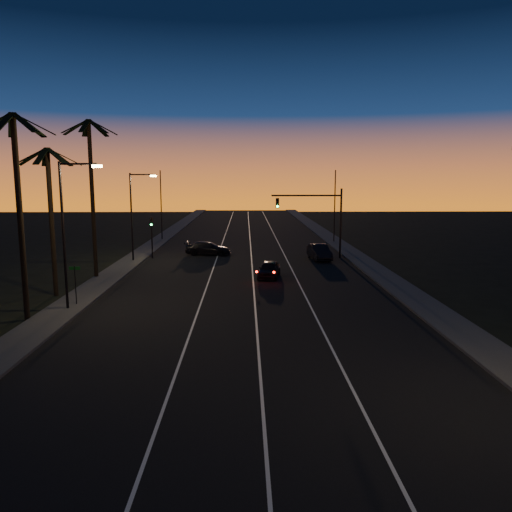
{
  "coord_description": "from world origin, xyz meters",
  "views": [
    {
      "loc": [
        -0.09,
        -9.9,
        8.04
      ],
      "look_at": [
        0.59,
        22.3,
        2.99
      ],
      "focal_mm": 35.0,
      "sensor_mm": 36.0,
      "label": 1
    }
  ],
  "objects_px": {
    "signal_mast": "(318,211)",
    "cross_car": "(208,248)",
    "right_car": "(319,252)",
    "lead_car": "(269,269)"
  },
  "relations": [
    {
      "from": "signal_mast",
      "to": "cross_car",
      "type": "relative_size",
      "value": 1.42
    },
    {
      "from": "right_car",
      "to": "lead_car",
      "type": "bearing_deg",
      "value": -121.46
    },
    {
      "from": "lead_car",
      "to": "cross_car",
      "type": "xyz_separation_m",
      "value": [
        -5.85,
        12.1,
        0.03
      ]
    },
    {
      "from": "signal_mast",
      "to": "cross_car",
      "type": "height_order",
      "value": "signal_mast"
    },
    {
      "from": "lead_car",
      "to": "cross_car",
      "type": "height_order",
      "value": "cross_car"
    },
    {
      "from": "lead_car",
      "to": "right_car",
      "type": "relative_size",
      "value": 0.97
    },
    {
      "from": "lead_car",
      "to": "cross_car",
      "type": "distance_m",
      "value": 13.45
    },
    {
      "from": "cross_car",
      "to": "right_car",
      "type": "bearing_deg",
      "value": -16.28
    },
    {
      "from": "right_car",
      "to": "cross_car",
      "type": "relative_size",
      "value": 0.94
    },
    {
      "from": "lead_car",
      "to": "right_car",
      "type": "distance_m",
      "value": 10.34
    }
  ]
}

